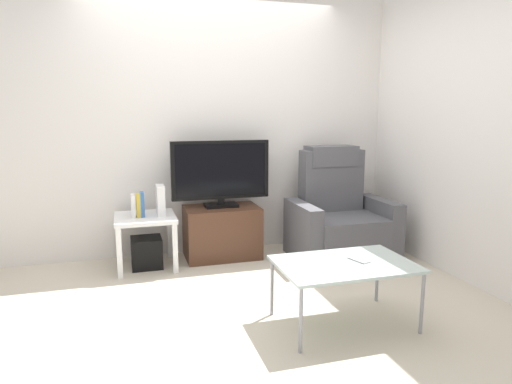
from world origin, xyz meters
name	(u,v)px	position (x,y,z in m)	size (l,w,h in m)	color
ground_plane	(242,288)	(0.00, 0.00, 0.00)	(6.40, 6.40, 0.00)	beige
wall_back	(213,124)	(0.00, 1.13, 1.30)	(6.40, 0.06, 2.60)	silver
wall_side	(447,126)	(1.88, 0.00, 1.30)	(0.06, 4.48, 2.60)	silver
tv_stand	(222,232)	(0.02, 0.84, 0.25)	(0.72, 0.46, 0.51)	#4C2D1E
television	(221,172)	(0.02, 0.86, 0.85)	(0.96, 0.20, 0.65)	black
recliner_armchair	(339,218)	(1.15, 0.58, 0.37)	(0.98, 0.78, 1.08)	#515156
side_table	(145,224)	(-0.72, 0.75, 0.41)	(0.54, 0.54, 0.49)	white
subwoofer_box	(147,252)	(-0.72, 0.75, 0.14)	(0.28, 0.28, 0.28)	black
book_leftmost	(133,206)	(-0.82, 0.73, 0.59)	(0.03, 0.12, 0.21)	white
book_middle	(139,205)	(-0.77, 0.73, 0.59)	(0.04, 0.10, 0.21)	gold
book_rightmost	(142,204)	(-0.74, 0.73, 0.60)	(0.03, 0.11, 0.22)	#3366B2
game_console	(161,200)	(-0.57, 0.76, 0.62)	(0.07, 0.20, 0.27)	white
coffee_table	(345,267)	(0.50, -0.81, 0.41)	(0.90, 0.60, 0.43)	#B2C6C1
cell_phone	(359,260)	(0.61, -0.80, 0.44)	(0.07, 0.15, 0.01)	#B7B7BC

